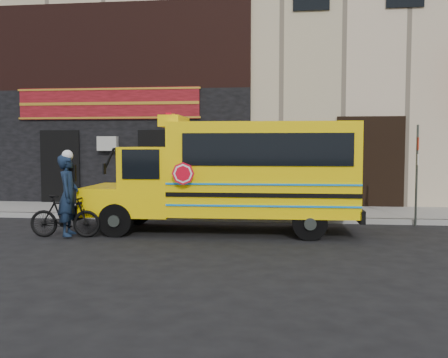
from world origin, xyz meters
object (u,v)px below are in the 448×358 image
at_px(school_bus, 236,172).
at_px(sign_pole, 417,170).
at_px(bicycle, 65,216).
at_px(cyclist, 68,197).

xyz_separation_m(school_bus, sign_pole, (4.76, 1.51, 0.02)).
relative_size(school_bus, bicycle, 4.12).
height_order(sign_pole, bicycle, sign_pole).
relative_size(bicycle, cyclist, 0.88).
xyz_separation_m(sign_pole, bicycle, (-8.75, -2.76, -1.02)).
height_order(sign_pole, cyclist, sign_pole).
bearing_deg(school_bus, sign_pole, 17.65).
bearing_deg(bicycle, sign_pole, -77.24).
relative_size(school_bus, sign_pole, 2.53).
height_order(school_bus, bicycle, school_bus).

